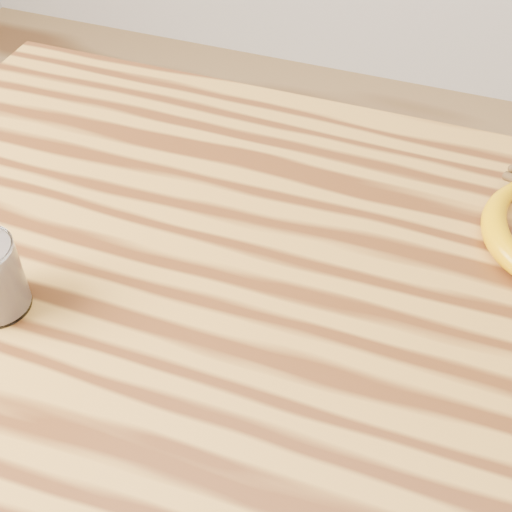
% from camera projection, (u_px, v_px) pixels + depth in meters
% --- Properties ---
extents(table, '(1.20, 0.80, 0.90)m').
position_uv_depth(table, '(275.00, 352.00, 0.93)').
color(table, '#B47E30').
rests_on(table, ground).
extents(banana, '(0.19, 0.29, 0.03)m').
position_uv_depth(banana, '(495.00, 235.00, 0.88)').
color(banana, '#E19D00').
rests_on(banana, table).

